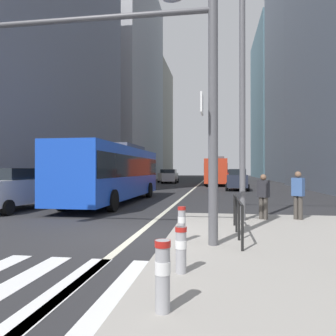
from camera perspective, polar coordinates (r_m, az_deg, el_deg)
The scene contains 24 objects.
ground_plane at distance 28.99m, azimuth 4.15°, elevation -4.02°, with size 160.00×160.00×0.00m, color #28282B.
crosswalk_stripes at distance 6.13m, azimuth -25.42°, elevation -18.00°, with size 5.85×3.20×0.01m.
lane_centre_line at distance 38.95m, azimuth 5.30°, elevation -3.07°, with size 0.20×80.00×0.01m, color beige.
office_tower_left_near at distance 34.88m, azimuth -25.30°, elevation 20.22°, with size 12.59×24.07×28.19m, color slate.
office_tower_left_mid at distance 61.95m, azimuth -9.15°, elevation 15.00°, with size 13.04×25.88×36.47m, color #9E9EA3.
office_tower_left_far at distance 83.51m, azimuth -4.13°, elevation 8.03°, with size 12.21×17.47×28.00m, color gray.
office_tower_right_mid at distance 62.59m, azimuth 23.20°, elevation 20.79°, with size 10.71×18.69×48.79m, color slate.
office_tower_right_far at distance 85.44m, azimuth 18.73°, elevation 10.63°, with size 10.18×25.45×36.17m, color slate.
city_bus_blue_oncoming at distance 18.50m, azimuth -9.51°, elevation -0.42°, with size 2.77×11.75×3.40m.
sedan_white_oncoming at distance 16.49m, azimuth -25.91°, elevation -3.35°, with size 2.12×4.34×1.94m.
city_bus_red_receding at distance 40.54m, azimuth 8.68°, elevation -0.37°, with size 2.94×11.33×3.40m.
city_bus_red_distant at distance 63.90m, azimuth 8.87°, elevation -0.35°, with size 2.87×11.75×3.40m.
car_oncoming_mid at distance 48.26m, azimuth -0.21°, elevation -1.37°, with size 2.18×4.66×1.94m.
car_receding_near at distance 30.10m, azimuth 12.13°, elevation -1.99°, with size 2.20×4.28×1.94m.
car_receding_far at distance 51.05m, azimuth 10.02°, elevation -1.31°, with size 2.06×4.02×1.94m.
car_oncoming_far at distance 44.67m, azimuth 0.41°, elevation -1.45°, with size 2.12×4.56×1.94m.
traffic_signal_gantry at distance 8.13m, azimuth -9.14°, elevation 15.93°, with size 6.82×0.65×6.00m.
street_lamp_post at distance 11.76m, azimuth 13.01°, elevation 16.56°, with size 5.50×0.32×8.00m.
bollard_front at distance 4.09m, azimuth -0.95°, elevation -17.94°, with size 0.20×0.20×0.87m.
bollard_left at distance 5.53m, azimuth 2.31°, elevation -13.80°, with size 0.20×0.20×0.77m.
bollard_right at distance 7.85m, azimuth 2.44°, elevation -9.52°, with size 0.20×0.20×0.84m.
pedestrian_railing at distance 8.64m, azimuth 12.21°, elevation -7.15°, with size 0.06×3.23×0.98m.
pedestrian_walking at distance 12.05m, azimuth 22.01°, elevation -4.09°, with size 0.45×0.42×1.67m.
pedestrian_far at distance 11.72m, azimuth 16.51°, elevation -4.52°, with size 0.45×0.38×1.57m.
Camera 1 is at (2.27, -8.84, 1.87)m, focal length 34.46 mm.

